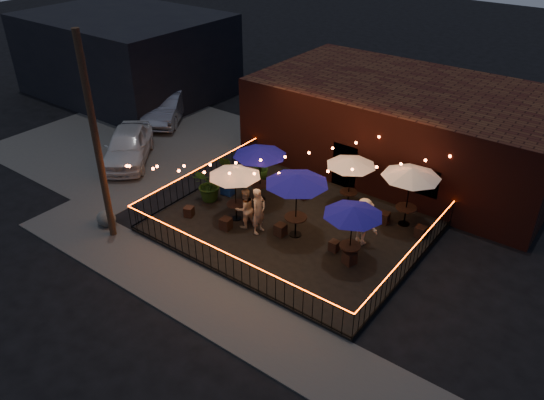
% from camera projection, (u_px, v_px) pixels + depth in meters
% --- Properties ---
extents(ground, '(110.00, 110.00, 0.00)m').
position_uv_depth(ground, '(261.00, 252.00, 19.96)').
color(ground, black).
rests_on(ground, ground).
extents(patio, '(10.00, 8.00, 0.15)m').
position_uv_depth(patio, '(292.00, 227.00, 21.29)').
color(patio, black).
rests_on(patio, ground).
extents(sidewalk, '(18.00, 2.50, 0.05)m').
position_uv_depth(sidewalk, '(202.00, 298.00, 17.72)').
color(sidewalk, '#474341').
rests_on(sidewalk, ground).
extents(parking_lot, '(11.00, 12.00, 0.02)m').
position_uv_depth(parking_lot, '(133.00, 138.00, 28.88)').
color(parking_lot, '#474341').
rests_on(parking_lot, ground).
extents(brick_building, '(14.00, 8.00, 4.00)m').
position_uv_depth(brick_building, '(406.00, 126.00, 25.27)').
color(brick_building, '#36130E').
rests_on(brick_building, ground).
extents(background_building, '(12.00, 9.00, 5.00)m').
position_uv_depth(background_building, '(127.00, 54.00, 34.13)').
color(background_building, black).
rests_on(background_building, ground).
extents(utility_pole, '(0.26, 0.26, 8.00)m').
position_uv_depth(utility_pole, '(96.00, 142.00, 18.90)').
color(utility_pole, '#382316').
rests_on(utility_pole, ground).
extents(fence_front, '(10.00, 0.04, 1.04)m').
position_uv_depth(fence_front, '(226.00, 265.00, 18.25)').
color(fence_front, black).
rests_on(fence_front, patio).
extents(fence_left, '(0.04, 8.00, 1.04)m').
position_uv_depth(fence_left, '(200.00, 179.00, 23.57)').
color(fence_left, black).
rests_on(fence_left, patio).
extents(fence_right, '(0.04, 8.00, 1.04)m').
position_uv_depth(fence_right, '(410.00, 261.00, 18.41)').
color(fence_right, black).
rests_on(fence_right, patio).
extents(festoon_lights, '(10.02, 8.72, 1.32)m').
position_uv_depth(festoon_lights, '(267.00, 169.00, 20.35)').
color(festoon_lights, '#FF5A28').
rests_on(festoon_lights, ground).
extents(cafe_table_0, '(2.80, 2.80, 2.32)m').
position_uv_depth(cafe_table_0, '(235.00, 173.00, 20.61)').
color(cafe_table_0, black).
rests_on(cafe_table_0, patio).
extents(cafe_table_1, '(2.40, 2.40, 2.49)m').
position_uv_depth(cafe_table_1, '(260.00, 152.00, 21.85)').
color(cafe_table_1, black).
rests_on(cafe_table_1, patio).
extents(cafe_table_2, '(2.97, 2.97, 2.68)m').
position_uv_depth(cafe_table_2, '(297.00, 180.00, 19.44)').
color(cafe_table_2, black).
rests_on(cafe_table_2, patio).
extents(cafe_table_3, '(2.41, 2.41, 2.27)m').
position_uv_depth(cafe_table_3, '(351.00, 162.00, 21.48)').
color(cafe_table_3, black).
rests_on(cafe_table_3, patio).
extents(cafe_table_4, '(2.28, 2.28, 2.35)m').
position_uv_depth(cafe_table_4, '(353.00, 212.00, 18.12)').
color(cafe_table_4, black).
rests_on(cafe_table_4, patio).
extents(cafe_table_5, '(2.89, 2.89, 2.53)m').
position_uv_depth(cafe_table_5, '(411.00, 173.00, 20.16)').
color(cafe_table_5, black).
rests_on(cafe_table_5, patio).
extents(bistro_chair_0, '(0.45, 0.45, 0.42)m').
position_uv_depth(bistro_chair_0, '(189.00, 212.00, 21.76)').
color(bistro_chair_0, black).
rests_on(bistro_chair_0, patio).
extents(bistro_chair_1, '(0.44, 0.44, 0.47)m').
position_uv_depth(bistro_chair_1, '(226.00, 224.00, 20.94)').
color(bistro_chair_1, black).
rests_on(bistro_chair_1, patio).
extents(bistro_chair_2, '(0.54, 0.54, 0.48)m').
position_uv_depth(bistro_chair_2, '(243.00, 181.00, 23.91)').
color(bistro_chair_2, black).
rests_on(bistro_chair_2, patio).
extents(bistro_chair_3, '(0.48, 0.48, 0.46)m').
position_uv_depth(bistro_chair_3, '(277.00, 185.00, 23.63)').
color(bistro_chair_3, black).
rests_on(bistro_chair_3, patio).
extents(bistro_chair_4, '(0.46, 0.46, 0.46)m').
position_uv_depth(bistro_chair_4, '(254.00, 216.00, 21.43)').
color(bistro_chair_4, black).
rests_on(bistro_chair_4, patio).
extents(bistro_chair_5, '(0.41, 0.41, 0.47)m').
position_uv_depth(bistro_chair_5, '(281.00, 230.00, 20.58)').
color(bistro_chair_5, black).
rests_on(bistro_chair_5, patio).
extents(bistro_chair_6, '(0.45, 0.45, 0.44)m').
position_uv_depth(bistro_chair_6, '(304.00, 194.00, 22.99)').
color(bistro_chair_6, black).
rests_on(bistro_chair_6, patio).
extents(bistro_chair_7, '(0.35, 0.35, 0.40)m').
position_uv_depth(bistro_chair_7, '(353.00, 209.00, 21.94)').
color(bistro_chair_7, black).
rests_on(bistro_chair_7, patio).
extents(bistro_chair_8, '(0.34, 0.34, 0.40)m').
position_uv_depth(bistro_chair_8, '(334.00, 246.00, 19.72)').
color(bistro_chair_8, black).
rests_on(bistro_chair_8, patio).
extents(bistro_chair_9, '(0.51, 0.51, 0.49)m').
position_uv_depth(bistro_chair_9, '(349.00, 258.00, 19.03)').
color(bistro_chair_9, black).
rests_on(bistro_chair_9, patio).
extents(bistro_chair_10, '(0.44, 0.44, 0.47)m').
position_uv_depth(bistro_chair_10, '(384.00, 218.00, 21.32)').
color(bistro_chair_10, black).
rests_on(bistro_chair_10, patio).
extents(bistro_chair_11, '(0.40, 0.40, 0.45)m').
position_uv_depth(bistro_chair_11, '(420.00, 232.00, 20.48)').
color(bistro_chair_11, black).
rests_on(bistro_chair_11, patio).
extents(patron_a, '(0.47, 0.70, 1.91)m').
position_uv_depth(patron_a, '(259.00, 211.00, 20.39)').
color(patron_a, '#DBB58A').
rests_on(patron_a, patio).
extents(patron_b, '(0.91, 1.01, 1.69)m').
position_uv_depth(patron_b, '(245.00, 208.00, 20.78)').
color(patron_b, '#DDA793').
rests_on(patron_b, patio).
extents(patron_c, '(1.30, 0.83, 1.92)m').
position_uv_depth(patron_c, '(363.00, 222.00, 19.75)').
color(patron_c, tan).
rests_on(patron_c, patio).
extents(potted_shrub_a, '(1.58, 1.44, 1.52)m').
position_uv_depth(potted_shrub_a, '(210.00, 185.00, 22.57)').
color(potted_shrub_a, '#1B410F').
rests_on(potted_shrub_a, patio).
extents(potted_shrub_b, '(0.79, 0.68, 1.28)m').
position_uv_depth(potted_shrub_b, '(225.00, 168.00, 24.15)').
color(potted_shrub_b, '#10350E').
rests_on(potted_shrub_b, patio).
extents(potted_shrub_c, '(0.97, 0.97, 1.38)m').
position_uv_depth(potted_shrub_c, '(260.00, 166.00, 24.18)').
color(potted_shrub_c, '#1B400E').
rests_on(potted_shrub_c, patio).
extents(cooler, '(0.61, 0.47, 0.75)m').
position_uv_depth(cooler, '(227.00, 187.00, 23.21)').
color(cooler, '#1A44AD').
rests_on(cooler, patio).
extents(boulder, '(1.01, 0.91, 0.68)m').
position_uv_depth(boulder, '(106.00, 219.00, 21.35)').
color(boulder, '#3F403B').
rests_on(boulder, ground).
extents(car_white, '(4.63, 5.02, 1.66)m').
position_uv_depth(car_white, '(128.00, 146.00, 26.14)').
color(car_white, silver).
rests_on(car_white, ground).
extents(car_silver, '(4.20, 5.20, 1.66)m').
position_uv_depth(car_silver, '(166.00, 106.00, 30.78)').
color(car_silver, '#9F9FA7').
rests_on(car_silver, ground).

